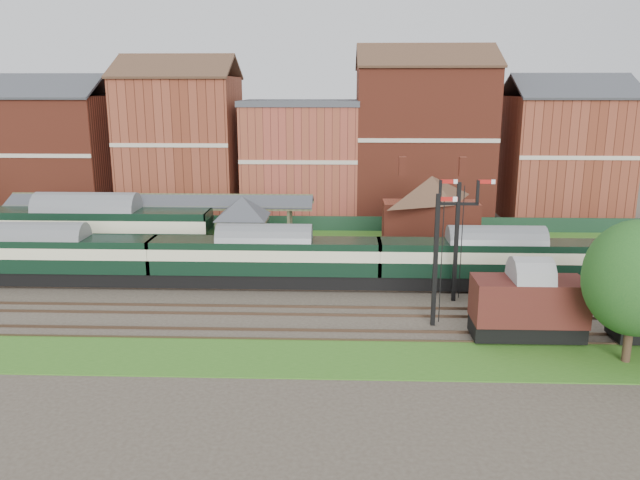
{
  "coord_description": "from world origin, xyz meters",
  "views": [
    {
      "loc": [
        4.47,
        -42.49,
        13.95
      ],
      "look_at": [
        2.88,
        2.0,
        3.0
      ],
      "focal_mm": 35.0,
      "sensor_mm": 36.0,
      "label": 1
    }
  ],
  "objects_px": {
    "dmu_train": "(265,257)",
    "goods_van_a": "(528,304)",
    "signal_box": "(243,233)",
    "semaphore_bracket": "(457,233)",
    "platform_railcar": "(89,229)"
  },
  "relations": [
    {
      "from": "dmu_train",
      "to": "goods_van_a",
      "type": "height_order",
      "value": "goods_van_a"
    },
    {
      "from": "dmu_train",
      "to": "signal_box",
      "type": "bearing_deg",
      "value": 122.12
    },
    {
      "from": "semaphore_bracket",
      "to": "dmu_train",
      "type": "height_order",
      "value": "semaphore_bracket"
    },
    {
      "from": "signal_box",
      "to": "goods_van_a",
      "type": "distance_m",
      "value": 21.78
    },
    {
      "from": "platform_railcar",
      "to": "semaphore_bracket",
      "type": "bearing_deg",
      "value": -17.68
    },
    {
      "from": "signal_box",
      "to": "goods_van_a",
      "type": "xyz_separation_m",
      "value": [
        17.97,
        -12.25,
        -1.07
      ]
    },
    {
      "from": "semaphore_bracket",
      "to": "dmu_train",
      "type": "relative_size",
      "value": 0.17
    },
    {
      "from": "dmu_train",
      "to": "platform_railcar",
      "type": "bearing_deg",
      "value": 156.9
    },
    {
      "from": "semaphore_bracket",
      "to": "dmu_train",
      "type": "bearing_deg",
      "value": 169.11
    },
    {
      "from": "semaphore_bracket",
      "to": "goods_van_a",
      "type": "distance_m",
      "value": 7.56
    },
    {
      "from": "dmu_train",
      "to": "platform_railcar",
      "type": "height_order",
      "value": "platform_railcar"
    },
    {
      "from": "semaphore_bracket",
      "to": "platform_railcar",
      "type": "bearing_deg",
      "value": 162.32
    },
    {
      "from": "platform_railcar",
      "to": "goods_van_a",
      "type": "relative_size",
      "value": 3.24
    },
    {
      "from": "signal_box",
      "to": "semaphore_bracket",
      "type": "height_order",
      "value": "semaphore_bracket"
    },
    {
      "from": "signal_box",
      "to": "platform_railcar",
      "type": "xyz_separation_m",
      "value": [
        -13.2,
        3.25,
        -0.52
      ]
    }
  ]
}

